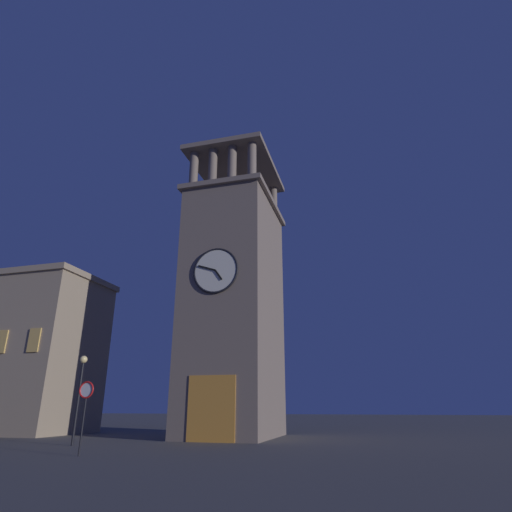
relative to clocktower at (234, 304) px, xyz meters
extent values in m
plane|color=#56544F|center=(1.64, 2.52, -9.64)|extent=(200.00, 200.00, 0.00)
cube|color=#75665B|center=(0.00, -0.03, -0.66)|extent=(6.07, 8.61, 17.97)
cube|color=#75665B|center=(0.00, -0.03, 8.52)|extent=(6.67, 9.21, 0.40)
cylinder|color=#75665B|center=(-2.43, 3.68, 10.33)|extent=(0.70, 0.70, 3.21)
cylinder|color=#75665B|center=(-0.81, 3.68, 10.33)|extent=(0.70, 0.70, 3.21)
cylinder|color=#75665B|center=(0.81, 3.68, 10.33)|extent=(0.70, 0.70, 3.21)
cylinder|color=#75665B|center=(2.43, 3.68, 10.33)|extent=(0.70, 0.70, 3.21)
cylinder|color=#75665B|center=(-2.43, -3.73, 10.33)|extent=(0.70, 0.70, 3.21)
cylinder|color=#75665B|center=(-0.81, -3.73, 10.33)|extent=(0.70, 0.70, 3.21)
cylinder|color=#75665B|center=(0.81, -3.73, 10.33)|extent=(0.70, 0.70, 3.21)
cylinder|color=#75665B|center=(2.43, -3.73, 10.33)|extent=(0.70, 0.70, 3.21)
cube|color=#75665B|center=(0.00, -0.03, 12.13)|extent=(6.67, 9.21, 0.40)
cylinder|color=black|center=(0.00, -0.03, 13.85)|extent=(0.12, 0.12, 3.04)
cylinder|color=silver|center=(0.00, 4.34, 1.45)|extent=(3.19, 0.12, 3.19)
torus|color=black|center=(0.00, 4.36, 1.45)|extent=(3.35, 0.16, 3.35)
cube|color=black|center=(-0.25, 4.44, 1.09)|extent=(0.60, 0.06, 0.79)
cube|color=black|center=(0.64, 4.44, 1.67)|extent=(1.32, 0.06, 0.55)
cube|color=orange|center=(0.00, 4.23, -7.64)|extent=(3.20, 0.24, 4.00)
cube|color=gray|center=(20.84, 0.30, -3.41)|extent=(15.40, 7.49, 12.46)
cube|color=gray|center=(20.84, 0.30, 3.07)|extent=(15.80, 7.89, 0.50)
cube|color=#E0B259|center=(14.68, 4.10, -2.79)|extent=(1.00, 0.12, 1.80)
cube|color=#E0B259|center=(17.76, 4.10, -2.79)|extent=(1.00, 0.12, 1.80)
cylinder|color=black|center=(6.73, 8.43, -7.37)|extent=(0.14, 0.14, 4.54)
sphere|color=#F9DB8C|center=(6.73, 8.43, -4.88)|extent=(0.44, 0.44, 0.44)
cylinder|color=black|center=(2.88, 12.94, -8.18)|extent=(0.08, 0.08, 2.92)
cylinder|color=white|center=(2.88, 12.98, -6.82)|extent=(0.70, 0.04, 0.70)
torus|color=red|center=(2.88, 13.00, -6.82)|extent=(0.78, 0.08, 0.78)
camera|label=1|loc=(-10.14, 30.59, -7.56)|focal=29.34mm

